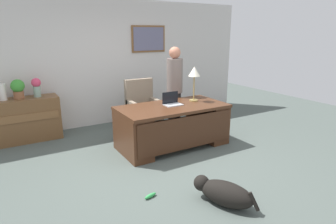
{
  "coord_description": "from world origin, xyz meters",
  "views": [
    {
      "loc": [
        -2.13,
        -3.64,
        2.02
      ],
      "look_at": [
        0.2,
        0.3,
        0.75
      ],
      "focal_mm": 30.98,
      "sensor_mm": 36.0,
      "label": 1
    }
  ],
  "objects": [
    {
      "name": "credenza",
      "position": [
        -1.85,
        2.25,
        0.41
      ],
      "size": [
        1.36,
        0.5,
        0.83
      ],
      "color": "brown",
      "rests_on": "ground_plane"
    },
    {
      "name": "dog_toy_bone",
      "position": [
        -0.68,
        -0.74,
        0.03
      ],
      "size": [
        0.19,
        0.09,
        0.05
      ],
      "primitive_type": "ellipsoid",
      "rotation": [
        0.0,
        0.0,
        0.25
      ],
      "color": "green",
      "rests_on": "ground_plane"
    },
    {
      "name": "potted_plant",
      "position": [
        -1.84,
        2.25,
        1.03
      ],
      "size": [
        0.24,
        0.24,
        0.36
      ],
      "color": "brown",
      "rests_on": "credenza"
    },
    {
      "name": "person_standing",
      "position": [
        0.92,
        1.27,
        0.9
      ],
      "size": [
        0.32,
        0.32,
        1.74
      ],
      "color": "#262323",
      "rests_on": "ground_plane"
    },
    {
      "name": "laptop",
      "position": [
        0.5,
        0.67,
        0.81
      ],
      "size": [
        0.32,
        0.22,
        0.22
      ],
      "color": "#B2B5BA",
      "rests_on": "desk"
    },
    {
      "name": "desk_lamp",
      "position": [
        1.0,
        0.71,
        1.27
      ],
      "size": [
        0.22,
        0.22,
        0.65
      ],
      "color": "#9E8447",
      "rests_on": "desk"
    },
    {
      "name": "dog_lying",
      "position": [
        0.02,
        -1.32,
        0.15
      ],
      "size": [
        0.55,
        0.79,
        0.3
      ],
      "color": "black",
      "rests_on": "ground_plane"
    },
    {
      "name": "vase_with_flowers",
      "position": [
        -1.53,
        2.25,
        1.03
      ],
      "size": [
        0.17,
        0.17,
        0.36
      ],
      "color": "#88A494",
      "rests_on": "credenza"
    },
    {
      "name": "ground_plane",
      "position": [
        0.0,
        0.0,
        0.0
      ],
      "size": [
        12.0,
        12.0,
        0.0
      ],
      "primitive_type": "plane",
      "color": "#4C5651"
    },
    {
      "name": "desk",
      "position": [
        0.47,
        0.57,
        0.42
      ],
      "size": [
        1.93,
        0.98,
        0.76
      ],
      "color": "#4C2B19",
      "rests_on": "ground_plane"
    },
    {
      "name": "back_wall",
      "position": [
        0.01,
        2.6,
        1.35
      ],
      "size": [
        7.0,
        0.16,
        2.7
      ],
      "color": "silver",
      "rests_on": "ground_plane"
    },
    {
      "name": "armchair",
      "position": [
        0.36,
        1.61,
        0.48
      ],
      "size": [
        0.6,
        0.59,
        1.08
      ],
      "color": "gray",
      "rests_on": "ground_plane"
    },
    {
      "name": "vase_empty",
      "position": [
        -2.1,
        2.25,
        0.98
      ],
      "size": [
        0.12,
        0.12,
        0.3
      ],
      "primitive_type": "cylinder",
      "color": "silver",
      "rests_on": "credenza"
    }
  ]
}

